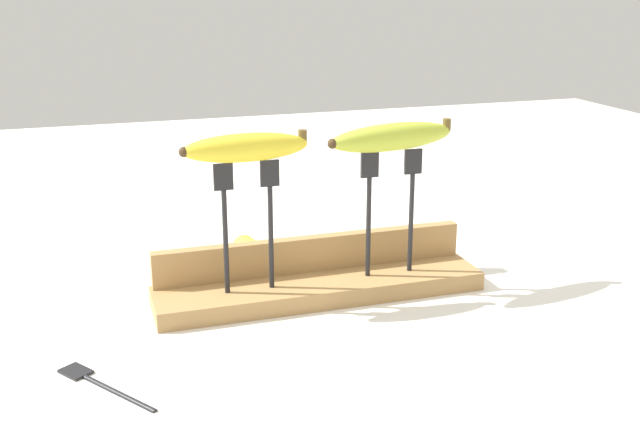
% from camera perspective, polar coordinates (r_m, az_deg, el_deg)
% --- Properties ---
extents(ground_plane, '(3.00, 3.00, 0.00)m').
position_cam_1_polar(ground_plane, '(1.13, 0.00, -6.13)').
color(ground_plane, silver).
extents(wooden_board, '(0.48, 0.10, 0.03)m').
position_cam_1_polar(wooden_board, '(1.13, 0.00, -5.51)').
color(wooden_board, '#A87F4C').
rests_on(wooden_board, ground).
extents(board_backstop, '(0.47, 0.02, 0.05)m').
position_cam_1_polar(board_backstop, '(1.15, -0.63, -2.95)').
color(board_backstop, '#A87F4C').
rests_on(board_backstop, wooden_board).
extents(fork_stand_left, '(0.09, 0.01, 0.18)m').
position_cam_1_polar(fork_stand_left, '(1.06, -5.32, -0.09)').
color(fork_stand_left, black).
rests_on(fork_stand_left, wooden_board).
extents(fork_stand_right, '(0.09, 0.01, 0.18)m').
position_cam_1_polar(fork_stand_right, '(1.12, 5.20, 0.91)').
color(fork_stand_right, black).
rests_on(fork_stand_right, wooden_board).
extents(banana_raised_left, '(0.17, 0.04, 0.04)m').
position_cam_1_polar(banana_raised_left, '(1.03, -5.47, 4.85)').
color(banana_raised_left, yellow).
rests_on(banana_raised_left, fork_stand_left).
extents(banana_raised_right, '(0.20, 0.07, 0.04)m').
position_cam_1_polar(banana_raised_right, '(1.10, 5.33, 5.62)').
color(banana_raised_right, '#B2C138').
rests_on(banana_raised_right, fork_stand_right).
extents(fork_fallen_near, '(0.10, 0.14, 0.01)m').
position_cam_1_polar(fork_fallen_near, '(0.94, -16.15, -11.66)').
color(fork_fallen_near, black).
rests_on(fork_fallen_near, ground).
extents(banana_chunk_near, '(0.05, 0.07, 0.04)m').
position_cam_1_polar(banana_chunk_near, '(1.25, -5.08, -2.86)').
color(banana_chunk_near, '#B2C138').
rests_on(banana_chunk_near, ground).
extents(banana_chunk_far, '(0.04, 0.06, 0.03)m').
position_cam_1_polar(banana_chunk_far, '(1.22, -9.88, -3.84)').
color(banana_chunk_far, '#B2C138').
rests_on(banana_chunk_far, ground).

